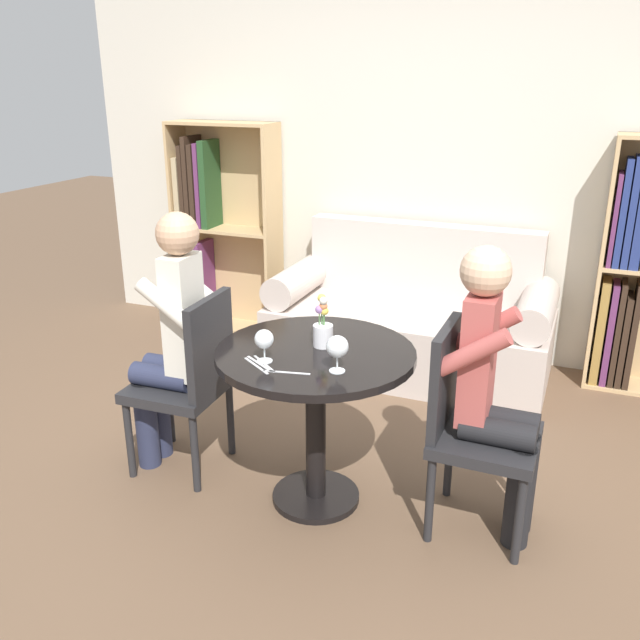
{
  "coord_description": "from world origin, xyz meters",
  "views": [
    {
      "loc": [
        1.02,
        -2.45,
        1.85
      ],
      "look_at": [
        0.0,
        0.05,
        0.86
      ],
      "focal_mm": 38.0,
      "sensor_mm": 36.0,
      "label": 1
    }
  ],
  "objects": [
    {
      "name": "wine_glass_right",
      "position": [
        0.16,
        -0.17,
        0.84
      ],
      "size": [
        0.09,
        0.09,
        0.15
      ],
      "color": "white",
      "rests_on": "round_table"
    },
    {
      "name": "knife_right_setting",
      "position": [
        -0.02,
        -0.25,
        0.75
      ],
      "size": [
        0.19,
        0.05,
        0.0
      ],
      "color": "silver",
      "rests_on": "round_table"
    },
    {
      "name": "round_table",
      "position": [
        0.0,
        0.0,
        0.58
      ],
      "size": [
        0.86,
        0.86,
        0.74
      ],
      "color": "black",
      "rests_on": "ground_plane"
    },
    {
      "name": "chair_right",
      "position": [
        0.66,
        0.08,
        0.49
      ],
      "size": [
        0.42,
        0.42,
        0.9
      ],
      "rotation": [
        0.0,
        0.0,
        1.56
      ],
      "color": "#232326",
      "rests_on": "ground_plane"
    },
    {
      "name": "person_right",
      "position": [
        0.74,
        0.08,
        0.66
      ],
      "size": [
        0.42,
        0.34,
        1.24
      ],
      "rotation": [
        0.0,
        0.0,
        1.56
      ],
      "color": "black",
      "rests_on": "ground_plane"
    },
    {
      "name": "person_left",
      "position": [
        -0.74,
        0.02,
        0.67
      ],
      "size": [
        0.43,
        0.35,
        1.28
      ],
      "rotation": [
        0.0,
        0.0,
        -1.53
      ],
      "color": "#282D47",
      "rests_on": "ground_plane"
    },
    {
      "name": "knife_left_setting",
      "position": [
        -0.15,
        -0.22,
        0.75
      ],
      "size": [
        0.17,
        0.11,
        0.0
      ],
      "color": "silver",
      "rests_on": "round_table"
    },
    {
      "name": "chair_left",
      "position": [
        -0.66,
        0.02,
        0.49
      ],
      "size": [
        0.44,
        0.44,
        0.9
      ],
      "rotation": [
        0.0,
        0.0,
        -1.53
      ],
      "color": "#232326",
      "rests_on": "ground_plane"
    },
    {
      "name": "bookshelf_left",
      "position": [
        -1.59,
        1.87,
        0.77
      ],
      "size": [
        0.8,
        0.28,
        1.53
      ],
      "color": "tan",
      "rests_on": "ground_plane"
    },
    {
      "name": "wine_glass_left",
      "position": [
        -0.15,
        -0.19,
        0.84
      ],
      "size": [
        0.08,
        0.08,
        0.14
      ],
      "color": "white",
      "rests_on": "round_table"
    },
    {
      "name": "ground_plane",
      "position": [
        0.0,
        0.0,
        0.0
      ],
      "size": [
        16.0,
        16.0,
        0.0
      ],
      "primitive_type": "plane",
      "color": "brown"
    },
    {
      "name": "flower_vase",
      "position": [
        0.01,
        0.06,
        0.83
      ],
      "size": [
        0.09,
        0.09,
        0.23
      ],
      "color": "silver",
      "rests_on": "round_table"
    },
    {
      "name": "couch",
      "position": [
        0.0,
        1.61,
        0.31
      ],
      "size": [
        1.77,
        0.8,
        0.92
      ],
      "color": "beige",
      "rests_on": "ground_plane"
    },
    {
      "name": "back_wall",
      "position": [
        0.0,
        2.03,
        1.35
      ],
      "size": [
        5.2,
        0.05,
        2.7
      ],
      "color": "beige",
      "rests_on": "ground_plane"
    },
    {
      "name": "fork_right_setting",
      "position": [
        -0.14,
        -0.21,
        0.75
      ],
      "size": [
        0.16,
        0.13,
        0.0
      ],
      "color": "silver",
      "rests_on": "round_table"
    },
    {
      "name": "fork_left_setting",
      "position": [
        -0.16,
        -0.24,
        0.75
      ],
      "size": [
        0.16,
        0.12,
        0.0
      ],
      "color": "silver",
      "rests_on": "round_table"
    }
  ]
}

